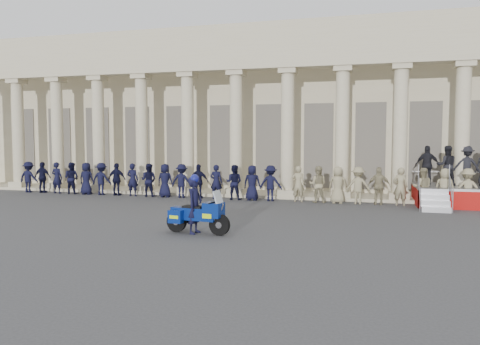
{
  "coord_description": "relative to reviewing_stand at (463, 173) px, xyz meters",
  "views": [
    {
      "loc": [
        5.09,
        -14.61,
        2.93
      ],
      "look_at": [
        0.27,
        2.99,
        1.6
      ],
      "focal_mm": 35.0,
      "sensor_mm": 36.0,
      "label": 1
    }
  ],
  "objects": [
    {
      "name": "ground",
      "position": [
        -9.12,
        -7.65,
        -1.42
      ],
      "size": [
        90.0,
        90.0,
        0.0
      ],
      "primitive_type": "plane",
      "color": "#39393C",
      "rests_on": "ground"
    },
    {
      "name": "officer_rank",
      "position": [
        -10.86,
        -0.84,
        -0.58
      ],
      "size": [
        22.97,
        0.63,
        1.67
      ],
      "color": "black",
      "rests_on": "ground"
    },
    {
      "name": "rider",
      "position": [
        -9.15,
        -8.86,
        -0.51
      ],
      "size": [
        0.49,
        0.68,
        1.84
      ],
      "rotation": [
        0.0,
        0.0,
        1.45
      ],
      "color": "black",
      "rests_on": "ground"
    },
    {
      "name": "reviewing_stand",
      "position": [
        0.0,
        0.0,
        0.0
      ],
      "size": [
        4.26,
        4.08,
        2.61
      ],
      "color": "gray",
      "rests_on": "ground"
    },
    {
      "name": "motorcycle",
      "position": [
        -9.03,
        -8.87,
        -0.83
      ],
      "size": [
        2.13,
        0.93,
        1.37
      ],
      "rotation": [
        0.0,
        0.0,
        -0.12
      ],
      "color": "black",
      "rests_on": "ground"
    },
    {
      "name": "building",
      "position": [
        -9.12,
        7.1,
        3.1
      ],
      "size": [
        40.0,
        12.5,
        9.0
      ],
      "color": "#BDB08D",
      "rests_on": "ground"
    }
  ]
}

